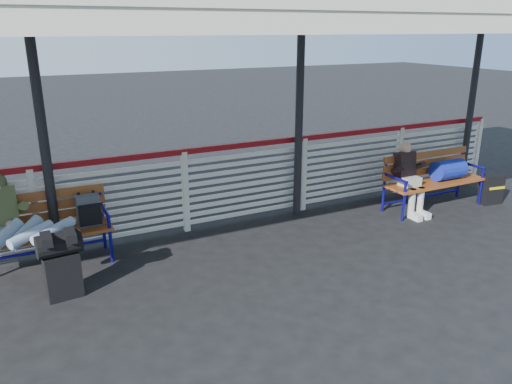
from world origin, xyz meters
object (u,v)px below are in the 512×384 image
bench_right (439,172)px  luggage_stack (61,262)px  bench_left (47,222)px  suitcase_side (491,189)px  companion_person (409,177)px  traveler_man (20,226)px

bench_right → luggage_stack: bearing=-176.9°
bench_left → bench_right: bearing=-5.8°
luggage_stack → bench_left: bearing=87.9°
bench_right → suitcase_side: 1.04m
suitcase_side → bench_right: bearing=170.9°
companion_person → bench_left: bearing=173.4°
bench_left → companion_person: 5.36m
suitcase_side → luggage_stack: bearing=-170.6°
luggage_stack → suitcase_side: luggage_stack is taller
bench_left → suitcase_side: bearing=-7.5°
bench_left → bench_right: 6.03m
companion_person → suitcase_side: 1.66m
bench_left → suitcase_side: 6.99m
luggage_stack → suitcase_side: 6.88m
luggage_stack → bench_right: size_ratio=0.43×
companion_person → suitcase_side: bearing=-10.5°
bench_right → companion_person: 0.67m
bench_right → traveler_man: bearing=177.4°
companion_person → suitcase_side: size_ratio=2.27×
bench_right → traveler_man: 6.31m
bench_left → bench_right: size_ratio=1.00×
luggage_stack → traveler_man: bearing=115.0°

